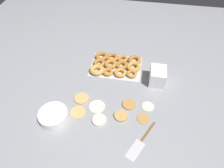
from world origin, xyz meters
name	(u,v)px	position (x,y,z in m)	size (l,w,h in m)	color
ground_plane	(111,99)	(0.00, 0.00, 0.00)	(3.00, 3.00, 0.00)	gray
pancake_0	(99,120)	(0.04, 0.19, 0.01)	(0.09, 0.09, 0.02)	beige
pancake_1	(143,118)	(-0.23, 0.12, 0.00)	(0.08, 0.08, 0.01)	#B27F42
pancake_2	(78,112)	(0.19, 0.15, 0.00)	(0.10, 0.10, 0.01)	tan
pancake_3	(82,98)	(0.20, 0.04, 0.01)	(0.10, 0.10, 0.01)	tan
pancake_4	(148,106)	(-0.26, 0.03, 0.00)	(0.08, 0.08, 0.01)	beige
pancake_5	(121,116)	(-0.09, 0.13, 0.01)	(0.09, 0.09, 0.02)	tan
pancake_6	(97,106)	(0.08, 0.08, 0.00)	(0.11, 0.11, 0.01)	beige
pancake_7	(129,104)	(-0.13, 0.03, 0.01)	(0.09, 0.09, 0.01)	#B27F42
donut_tray	(115,65)	(0.02, -0.33, 0.02)	(0.40, 0.29, 0.04)	silver
batter_bowl	(53,116)	(0.33, 0.22, 0.03)	(0.18, 0.18, 0.06)	white
container_stack	(157,76)	(-0.31, -0.22, 0.06)	(0.11, 0.14, 0.12)	white
spatula	(138,146)	(-0.22, 0.31, 0.00)	(0.17, 0.28, 0.01)	brown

